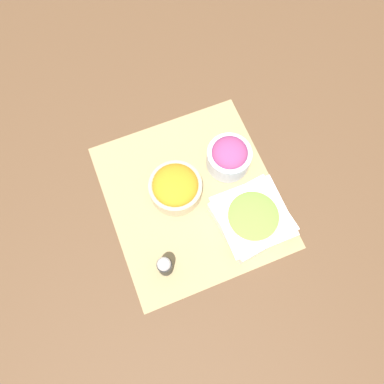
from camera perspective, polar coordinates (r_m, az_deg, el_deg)
ground_plane at (r=0.95m, az=-0.00°, el=-0.68°), size 3.00×3.00×0.00m
placemat at (r=0.95m, az=-0.00°, el=-0.64°), size 0.45×0.41×0.00m
onion_bowl at (r=0.94m, az=5.67°, el=5.47°), size 0.11×0.11×0.09m
carrot_bowl at (r=0.92m, az=-2.53°, el=0.80°), size 0.13×0.13×0.07m
lettuce_bowl at (r=0.91m, az=9.19°, el=-3.88°), size 0.18×0.18×0.05m
pepper_shaker at (r=0.86m, az=-4.16°, el=-11.17°), size 0.03×0.03×0.09m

